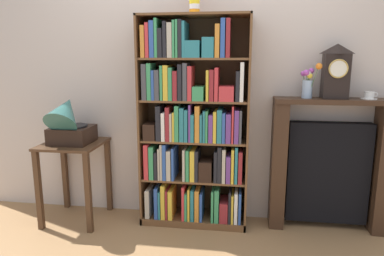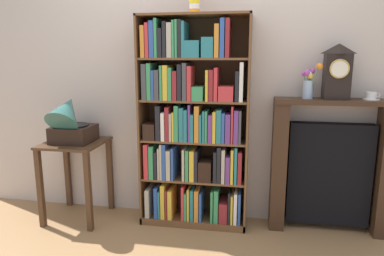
{
  "view_description": "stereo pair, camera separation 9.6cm",
  "coord_description": "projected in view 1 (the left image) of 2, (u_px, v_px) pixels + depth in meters",
  "views": [
    {
      "loc": [
        0.39,
        -2.76,
        1.45
      ],
      "look_at": [
        -0.02,
        0.13,
        0.85
      ],
      "focal_mm": 32.71,
      "sensor_mm": 36.0,
      "label": 1
    },
    {
      "loc": [
        0.49,
        -2.74,
        1.45
      ],
      "look_at": [
        -0.02,
        0.13,
        0.85
      ],
      "focal_mm": 32.71,
      "sensor_mm": 36.0,
      "label": 2
    }
  ],
  "objects": [
    {
      "name": "teacup_with_saucer",
      "position": [
        369.0,
        96.0,
        2.76
      ],
      "size": [
        0.13,
        0.12,
        0.06
      ],
      "color": "white",
      "rests_on": "fireplace_mantel"
    },
    {
      "name": "fireplace_mantel",
      "position": [
        328.0,
        166.0,
        2.93
      ],
      "size": [
        0.95,
        0.23,
        1.12
      ],
      "color": "#382316",
      "rests_on": "ground"
    },
    {
      "name": "bookshelf",
      "position": [
        193.0,
        128.0,
        2.97
      ],
      "size": [
        0.92,
        0.31,
        1.78
      ],
      "color": "brown",
      "rests_on": "ground"
    },
    {
      "name": "wall_back",
      "position": [
        201.0,
        74.0,
        3.07
      ],
      "size": [
        4.41,
        0.08,
        2.6
      ],
      "primitive_type": "cube",
      "color": "beige",
      "rests_on": "ground"
    },
    {
      "name": "side_table_left",
      "position": [
        74.0,
        163.0,
        3.09
      ],
      "size": [
        0.5,
        0.51,
        0.71
      ],
      "color": "#472D1C",
      "rests_on": "ground"
    },
    {
      "name": "gramophone",
      "position": [
        68.0,
        122.0,
        2.96
      ],
      "size": [
        0.33,
        0.44,
        0.48
      ],
      "color": "black",
      "rests_on": "side_table_left"
    },
    {
      "name": "flower_vase",
      "position": [
        308.0,
        82.0,
        2.8
      ],
      "size": [
        0.15,
        0.13,
        0.28
      ],
      "color": "#99B2D1",
      "rests_on": "fireplace_mantel"
    },
    {
      "name": "mantel_clock",
      "position": [
        336.0,
        71.0,
        2.76
      ],
      "size": [
        0.19,
        0.15,
        0.43
      ],
      "color": "black",
      "rests_on": "fireplace_mantel"
    },
    {
      "name": "ground_plane",
      "position": [
        192.0,
        229.0,
        3.02
      ],
      "size": [
        7.41,
        6.4,
        0.02
      ],
      "primitive_type": "cube",
      "color": "#997047"
    }
  ]
}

